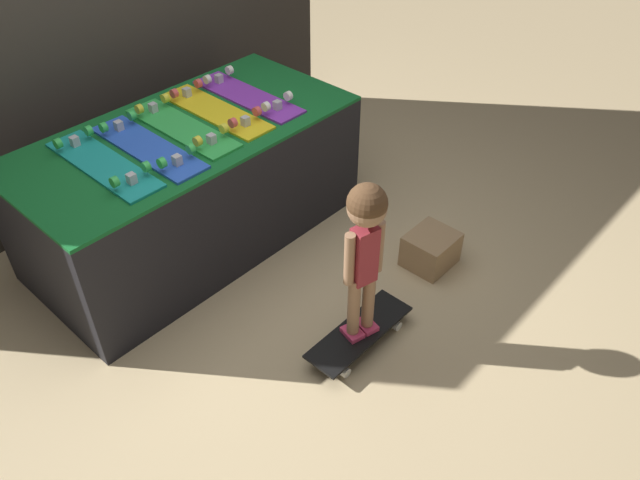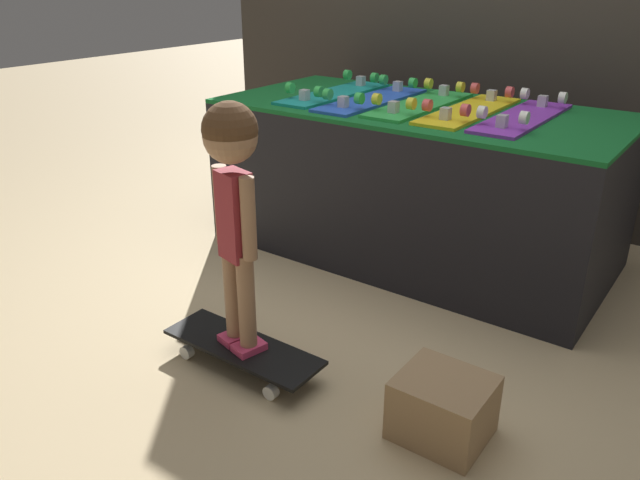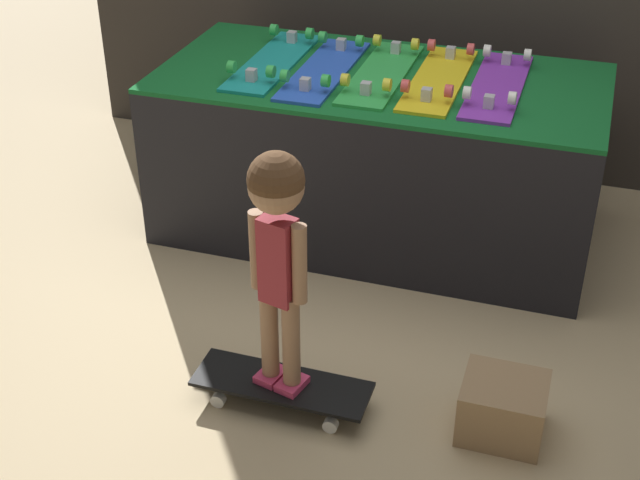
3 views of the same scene
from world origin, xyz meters
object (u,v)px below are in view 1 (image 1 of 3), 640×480
(child, at_px, (365,236))
(skateboard_teal_on_rack, at_px, (103,163))
(skateboard_green_on_rack, at_px, (182,126))
(skateboard_blue_on_rack, at_px, (148,146))
(skateboard_purple_on_rack, at_px, (247,95))
(skateboard_on_floor, at_px, (359,333))
(skateboard_yellow_on_rack, at_px, (215,110))
(storage_box, at_px, (431,249))

(child, bearing_deg, skateboard_teal_on_rack, 124.95)
(skateboard_teal_on_rack, xyz_separation_m, skateboard_green_on_rack, (0.50, 0.00, 0.00))
(skateboard_green_on_rack, bearing_deg, skateboard_blue_on_rack, -172.34)
(skateboard_green_on_rack, xyz_separation_m, skateboard_purple_on_rack, (0.50, 0.01, 0.00))
(child, bearing_deg, skateboard_green_on_rack, 103.98)
(skateboard_green_on_rack, height_order, skateboard_on_floor, skateboard_green_on_rack)
(skateboard_purple_on_rack, bearing_deg, skateboard_teal_on_rack, -178.94)
(child, bearing_deg, skateboard_yellow_on_rack, 93.26)
(skateboard_green_on_rack, bearing_deg, skateboard_purple_on_rack, 1.57)
(skateboard_teal_on_rack, bearing_deg, storage_box, -43.81)
(skateboard_blue_on_rack, distance_m, skateboard_purple_on_rack, 0.75)
(skateboard_yellow_on_rack, distance_m, storage_box, 1.49)
(skateboard_purple_on_rack, distance_m, skateboard_on_floor, 1.58)
(skateboard_blue_on_rack, relative_size, skateboard_on_floor, 1.23)
(skateboard_purple_on_rack, xyz_separation_m, skateboard_on_floor, (-0.50, -1.32, -0.70))
(skateboard_purple_on_rack, bearing_deg, storage_box, -77.92)
(storage_box, bearing_deg, skateboard_teal_on_rack, 136.19)
(skateboard_teal_on_rack, distance_m, storage_box, 1.87)
(skateboard_blue_on_rack, bearing_deg, storage_box, -49.41)
(skateboard_teal_on_rack, distance_m, skateboard_purple_on_rack, 1.00)
(skateboard_yellow_on_rack, bearing_deg, skateboard_teal_on_rack, -178.83)
(skateboard_blue_on_rack, xyz_separation_m, skateboard_green_on_rack, (0.25, 0.03, 0.00))
(skateboard_green_on_rack, bearing_deg, skateboard_on_floor, -90.03)
(skateboard_blue_on_rack, distance_m, skateboard_on_floor, 1.47)
(skateboard_teal_on_rack, height_order, child, child)
(skateboard_purple_on_rack, xyz_separation_m, storage_box, (0.26, -1.23, -0.67))
(skateboard_teal_on_rack, xyz_separation_m, skateboard_blue_on_rack, (0.25, -0.03, 0.00))
(skateboard_yellow_on_rack, bearing_deg, storage_box, -67.30)
(skateboard_yellow_on_rack, relative_size, storage_box, 2.77)
(skateboard_green_on_rack, distance_m, skateboard_purple_on_rack, 0.50)
(skateboard_green_on_rack, height_order, storage_box, skateboard_green_on_rack)
(child, bearing_deg, skateboard_purple_on_rack, 83.29)
(skateboard_teal_on_rack, height_order, skateboard_purple_on_rack, same)
(skateboard_purple_on_rack, relative_size, storage_box, 2.77)
(skateboard_yellow_on_rack, bearing_deg, child, -100.75)
(skateboard_green_on_rack, relative_size, skateboard_yellow_on_rack, 1.00)
(skateboard_blue_on_rack, distance_m, child, 1.30)
(storage_box, bearing_deg, skateboard_yellow_on_rack, 112.70)
(skateboard_teal_on_rack, bearing_deg, child, -69.06)
(skateboard_blue_on_rack, relative_size, skateboard_yellow_on_rack, 1.00)
(skateboard_green_on_rack, height_order, skateboard_yellow_on_rack, same)
(storage_box, bearing_deg, skateboard_blue_on_rack, 130.59)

